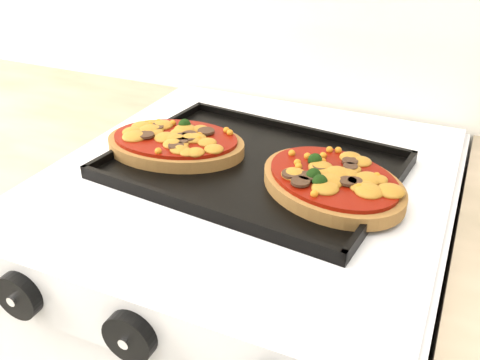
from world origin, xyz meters
The scene contains 6 objects.
control_panel centered at (-0.01, 1.39, 0.85)m, with size 0.60×0.02×0.09m, color silver.
knob_left centered at (-0.18, 1.37, 0.85)m, with size 0.06×0.06×0.02m, color black.
knob_center centered at (-0.01, 1.37, 0.85)m, with size 0.06×0.06×0.02m, color black.
baking_tray centered at (0.00, 1.69, 0.92)m, with size 0.42×0.31×0.02m, color black.
pizza_left centered at (-0.14, 1.69, 0.94)m, with size 0.23×0.15×0.03m, color olive, non-canonical shape.
pizza_right centered at (0.13, 1.67, 0.94)m, with size 0.22×0.17×0.03m, color olive, non-canonical shape.
Camera 1 is at (0.28, 1.02, 1.30)m, focal length 40.00 mm.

